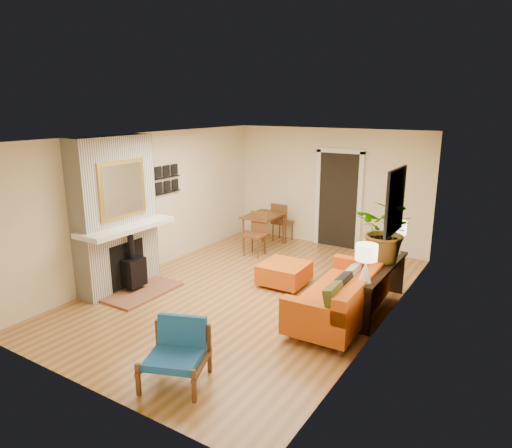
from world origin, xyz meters
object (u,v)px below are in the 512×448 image
object	(u,v)px
ottoman	(284,273)
houseplant	(388,231)
blue_chair	(178,349)
lamp_far	(397,233)
dining_table	(267,221)
lamp_near	(366,259)
sofa	(345,295)
console_table	(380,276)

from	to	relation	value
ottoman	houseplant	size ratio (longest dim) A/B	0.81
blue_chair	lamp_far	xyz separation A→B (m)	(1.40, 3.77, 0.68)
dining_table	lamp_far	bearing A→B (deg)	-19.64
lamp_far	lamp_near	bearing A→B (deg)	-90.00
blue_chair	houseplant	world-z (taller)	houseplant
ottoman	lamp_near	bearing A→B (deg)	-27.19
sofa	console_table	distance (m)	0.66
blue_chair	lamp_near	xyz separation A→B (m)	(1.40, 2.27, 0.68)
blue_chair	console_table	distance (m)	3.32
sofa	lamp_far	bearing A→B (deg)	75.51
sofa	blue_chair	size ratio (longest dim) A/B	2.50
sofa	blue_chair	distance (m)	2.69
ottoman	houseplant	world-z (taller)	houseplant
blue_chair	houseplant	distance (m)	3.64
console_table	houseplant	distance (m)	0.69
ottoman	console_table	xyz separation A→B (m)	(1.73, -0.16, 0.35)
houseplant	sofa	bearing A→B (deg)	-112.40
blue_chair	console_table	world-z (taller)	console_table
dining_table	console_table	distance (m)	3.64
sofa	ottoman	world-z (taller)	sofa
lamp_near	houseplant	xyz separation A→B (m)	(-0.01, 0.99, 0.16)
console_table	houseplant	size ratio (longest dim) A/B	1.87
sofa	blue_chair	bearing A→B (deg)	-113.43
dining_table	console_table	xyz separation A→B (m)	(3.12, -1.88, -0.02)
sofa	lamp_near	size ratio (longest dim) A/B	4.04
lamp_near	lamp_far	world-z (taller)	same
blue_chair	houseplant	size ratio (longest dim) A/B	0.88
blue_chair	console_table	size ratio (longest dim) A/B	0.47
blue_chair	console_table	xyz separation A→B (m)	(1.40, 3.00, 0.19)
ottoman	lamp_far	xyz separation A→B (m)	(1.73, 0.61, 0.84)
sofa	console_table	xyz separation A→B (m)	(0.34, 0.53, 0.20)
dining_table	houseplant	size ratio (longest dim) A/B	1.70
blue_chair	dining_table	size ratio (longest dim) A/B	0.52
dining_table	houseplant	distance (m)	3.56
blue_chair	lamp_near	size ratio (longest dim) A/B	1.62
sofa	houseplant	bearing A→B (deg)	67.60
console_table	lamp_far	size ratio (longest dim) A/B	3.43
console_table	lamp_near	bearing A→B (deg)	-90.00
console_table	lamp_far	world-z (taller)	lamp_far
blue_chair	lamp_near	distance (m)	2.75
ottoman	lamp_far	distance (m)	2.02
sofa	lamp_near	distance (m)	0.79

